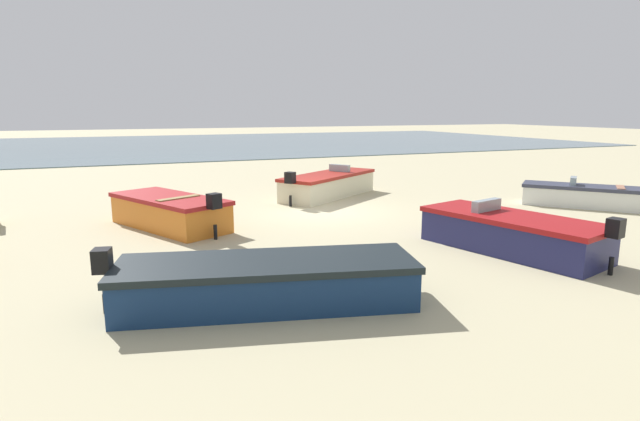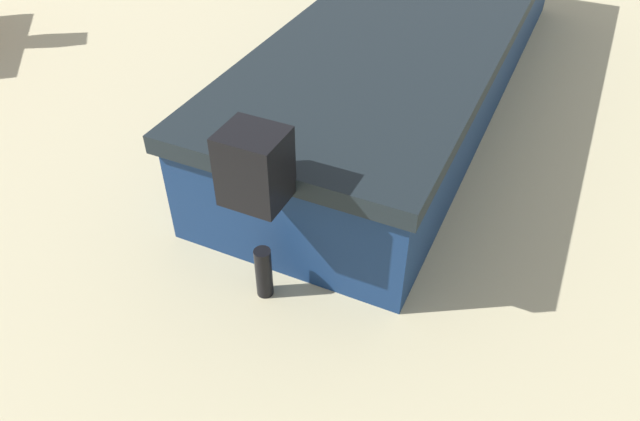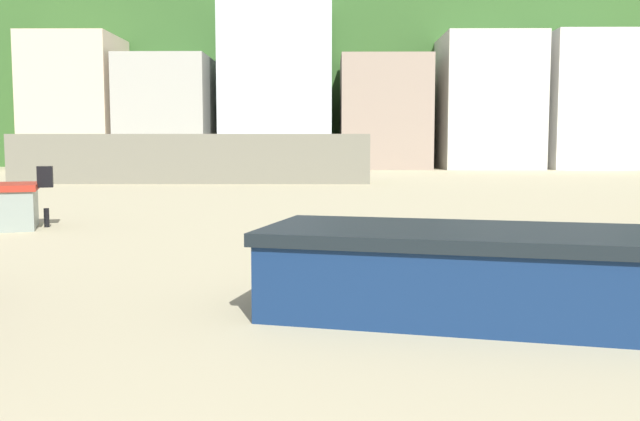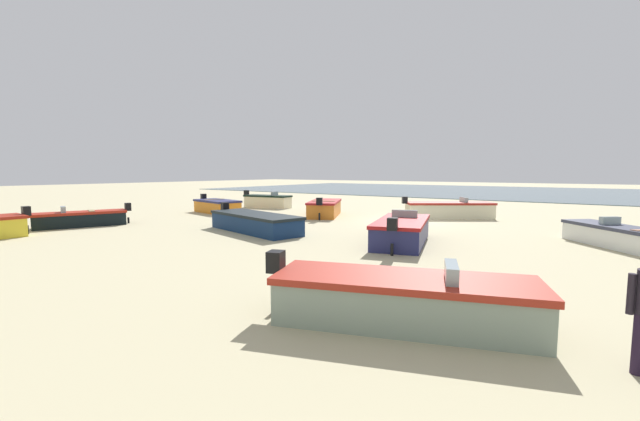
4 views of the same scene
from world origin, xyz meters
name	(u,v)px [view 2 (image 2 of 4)]	position (x,y,z in m)	size (l,w,h in m)	color
boat_navy_4	(414,51)	(4.15, 7.34, 0.41)	(5.54, 2.84, 1.13)	navy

